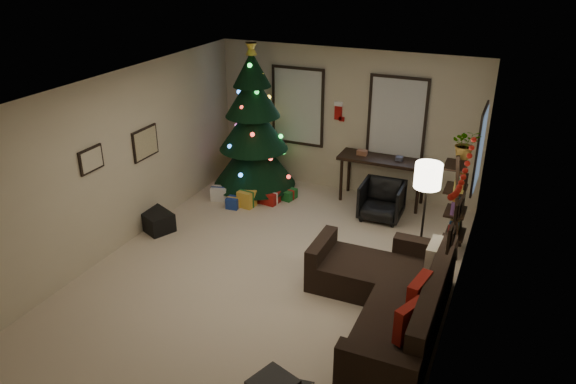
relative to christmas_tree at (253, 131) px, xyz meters
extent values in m
plane|color=#C5B195|center=(1.54, -2.74, -1.20)|extent=(7.00, 7.00, 0.00)
plane|color=white|center=(1.54, -2.74, 1.50)|extent=(7.00, 7.00, 0.00)
plane|color=#C2B494|center=(1.54, 0.76, 0.15)|extent=(5.00, 0.00, 5.00)
plane|color=#C2B494|center=(1.54, -6.24, 0.15)|extent=(5.00, 0.00, 5.00)
plane|color=#C2B494|center=(-0.96, -2.74, 0.15)|extent=(0.00, 7.00, 7.00)
plane|color=#C2B494|center=(4.04, -2.74, 0.15)|extent=(0.00, 7.00, 7.00)
cube|color=#728CB2|center=(0.59, 0.73, 0.35)|extent=(0.94, 0.02, 1.35)
cube|color=beige|center=(0.59, 0.73, 0.35)|extent=(0.94, 0.03, 1.35)
cube|color=#728CB2|center=(2.49, 0.73, 0.35)|extent=(0.94, 0.02, 1.35)
cube|color=beige|center=(2.49, 0.73, 0.35)|extent=(0.94, 0.03, 1.35)
cube|color=#728CB2|center=(4.01, -0.19, 0.30)|extent=(0.05, 0.27, 1.17)
cube|color=beige|center=(4.01, -0.19, 0.30)|extent=(0.05, 0.45, 1.17)
cylinder|color=black|center=(0.00, 0.00, -1.03)|extent=(0.11, 0.11, 0.34)
cone|color=black|center=(0.00, 0.00, -0.51)|extent=(1.56, 1.56, 1.09)
cone|color=black|center=(0.00, 0.00, 0.12)|extent=(1.28, 1.28, 0.92)
cone|color=black|center=(0.00, 0.00, 0.69)|extent=(1.01, 1.01, 0.80)
cone|color=black|center=(0.00, 0.00, 1.15)|extent=(0.69, 0.69, 0.63)
cylinder|color=maroon|center=(0.00, 0.00, -1.18)|extent=(1.26, 1.26, 0.05)
cube|color=gold|center=(0.19, -0.69, -1.05)|extent=(0.28, 0.25, 0.30)
cube|color=silver|center=(-0.41, -0.64, -1.08)|extent=(0.30, 0.22, 0.25)
cube|color=#14591E|center=(0.74, -0.09, -1.11)|extent=(0.25, 0.30, 0.18)
cube|color=navy|center=(-0.01, -0.84, -1.10)|extent=(0.22, 0.22, 0.20)
cube|color=maroon|center=(0.49, -0.39, -1.09)|extent=(0.35, 0.28, 0.22)
cube|color=black|center=(3.57, -3.07, -1.00)|extent=(0.86, 2.28, 0.40)
cube|color=black|center=(3.90, -3.07, -0.57)|extent=(0.20, 2.28, 0.46)
cube|color=black|center=(3.57, -4.31, -0.89)|extent=(0.86, 0.20, 0.63)
cube|color=black|center=(3.57, -1.82, -0.89)|extent=(0.86, 0.20, 0.63)
cube|color=black|center=(2.74, -2.35, -1.00)|extent=(0.81, 0.86, 0.40)
cube|color=black|center=(2.24, -2.35, -0.89)|extent=(0.18, 0.86, 0.63)
cube|color=maroon|center=(3.75, -3.69, -0.56)|extent=(0.27, 0.43, 0.42)
cube|color=maroon|center=(3.75, -3.19, -0.56)|extent=(0.21, 0.49, 0.48)
cube|color=beige|center=(3.75, -2.25, -0.57)|extent=(0.15, 0.47, 0.47)
cube|color=black|center=(2.36, 0.48, -0.37)|extent=(1.59, 0.57, 0.06)
cylinder|color=black|center=(1.66, 0.25, -0.80)|extent=(0.06, 0.06, 0.80)
cylinder|color=black|center=(1.66, 0.70, -0.80)|extent=(0.06, 0.06, 0.80)
cylinder|color=black|center=(3.06, 0.25, -0.80)|extent=(0.06, 0.06, 0.80)
cylinder|color=black|center=(3.06, 0.70, -0.80)|extent=(0.06, 0.06, 0.80)
imported|color=black|center=(2.54, -0.17, -0.87)|extent=(0.66, 0.62, 0.67)
cube|color=black|center=(3.86, -1.08, -0.37)|extent=(0.05, 0.05, 1.66)
cube|color=black|center=(3.86, -0.64, -0.37)|extent=(0.05, 0.05, 1.66)
cube|color=black|center=(3.83, -0.86, -0.88)|extent=(0.30, 0.46, 0.03)
cube|color=black|center=(3.83, -0.86, -0.51)|extent=(0.30, 0.46, 0.03)
cube|color=black|center=(3.83, -0.86, -0.14)|extent=(0.30, 0.46, 0.03)
cube|color=black|center=(3.83, -0.86, 0.23)|extent=(0.30, 0.46, 0.03)
imported|color=#4C4C4C|center=(3.84, -0.90, 0.65)|extent=(0.62, 0.58, 0.57)
cylinder|color=black|center=(3.49, -1.71, -1.18)|extent=(0.30, 0.30, 0.03)
cylinder|color=black|center=(3.49, -1.71, -0.45)|extent=(0.03, 0.03, 1.44)
cylinder|color=white|center=(3.49, -1.71, 0.35)|extent=(0.36, 0.36, 0.34)
cube|color=black|center=(-0.94, -1.94, 0.25)|extent=(0.04, 0.60, 0.50)
cube|color=tan|center=(-0.94, -1.94, 0.25)|extent=(0.01, 0.54, 0.45)
cube|color=black|center=(-0.94, -3.15, 0.40)|extent=(0.04, 0.45, 0.35)
cube|color=#C2B494|center=(-0.94, -3.15, 0.40)|extent=(0.01, 0.41, 0.31)
cube|color=black|center=(4.02, -3.34, 0.35)|extent=(0.03, 0.22, 0.28)
cube|color=black|center=(4.02, -2.99, 0.50)|extent=(0.03, 0.18, 0.22)
cube|color=black|center=(4.02, -2.99, 0.20)|extent=(0.03, 0.20, 0.16)
cube|color=black|center=(4.02, -2.64, 0.38)|extent=(0.03, 0.26, 0.20)
cube|color=black|center=(4.02, -2.29, 0.28)|extent=(0.03, 0.18, 0.24)
cube|color=black|center=(4.02, -2.29, 0.58)|extent=(0.03, 0.16, 0.16)
cube|color=#990F0C|center=(1.39, 0.74, 0.33)|extent=(0.14, 0.04, 0.30)
cube|color=white|center=(1.39, 0.74, 0.48)|extent=(0.16, 0.05, 0.08)
cube|color=#990F0C|center=(1.46, 0.74, 0.20)|extent=(0.10, 0.04, 0.08)
cube|color=#990F0C|center=(1.72, 0.83, 0.31)|extent=(0.14, 0.04, 0.30)
cube|color=white|center=(1.72, 0.83, 0.46)|extent=(0.16, 0.05, 0.08)
cube|color=#990F0C|center=(1.79, 0.83, 0.18)|extent=(0.10, 0.04, 0.08)
cube|color=black|center=(-0.81, -2.07, -1.04)|extent=(0.74, 0.64, 0.31)
camera|label=1|loc=(4.49, -8.66, 3.18)|focal=34.36mm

